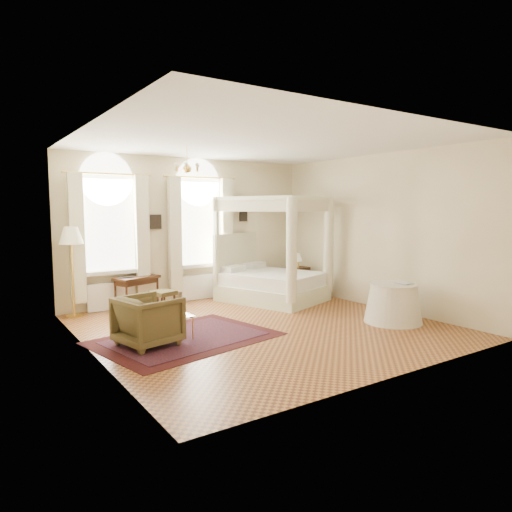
{
  "coord_description": "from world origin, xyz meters",
  "views": [
    {
      "loc": [
        -4.62,
        -6.71,
        2.15
      ],
      "look_at": [
        0.12,
        0.4,
        1.25
      ],
      "focal_mm": 32.0,
      "sensor_mm": 36.0,
      "label": 1
    }
  ],
  "objects_px": {
    "nightstand": "(298,280)",
    "writing_desk": "(137,281)",
    "coffee_table": "(174,318)",
    "armchair": "(148,321)",
    "floor_lamp": "(71,240)",
    "side_table": "(393,303)",
    "stool": "(163,295)",
    "canopy_bed": "(273,277)"
  },
  "relations": [
    {
      "from": "nightstand",
      "to": "writing_desk",
      "type": "distance_m",
      "value": 4.03
    },
    {
      "from": "coffee_table",
      "to": "armchair",
      "type": "bearing_deg",
      "value": -172.12
    },
    {
      "from": "floor_lamp",
      "to": "side_table",
      "type": "relative_size",
      "value": 1.66
    },
    {
      "from": "floor_lamp",
      "to": "writing_desk",
      "type": "bearing_deg",
      "value": -0.0
    },
    {
      "from": "armchair",
      "to": "side_table",
      "type": "distance_m",
      "value": 4.53
    },
    {
      "from": "stool",
      "to": "writing_desk",
      "type": "bearing_deg",
      "value": 107.48
    },
    {
      "from": "writing_desk",
      "to": "stool",
      "type": "relative_size",
      "value": 1.97
    },
    {
      "from": "stool",
      "to": "coffee_table",
      "type": "height_order",
      "value": "stool"
    },
    {
      "from": "writing_desk",
      "to": "armchair",
      "type": "relative_size",
      "value": 1.19
    },
    {
      "from": "writing_desk",
      "to": "coffee_table",
      "type": "distance_m",
      "value": 2.63
    },
    {
      "from": "armchair",
      "to": "coffee_table",
      "type": "height_order",
      "value": "armchair"
    },
    {
      "from": "canopy_bed",
      "to": "stool",
      "type": "distance_m",
      "value": 2.69
    },
    {
      "from": "nightstand",
      "to": "stool",
      "type": "xyz_separation_m",
      "value": [
        -3.73,
        -0.3,
        0.07
      ]
    },
    {
      "from": "coffee_table",
      "to": "side_table",
      "type": "xyz_separation_m",
      "value": [
        3.92,
        -1.21,
        0.0
      ]
    },
    {
      "from": "armchair",
      "to": "canopy_bed",
      "type": "bearing_deg",
      "value": -77.12
    },
    {
      "from": "coffee_table",
      "to": "side_table",
      "type": "relative_size",
      "value": 0.56
    },
    {
      "from": "coffee_table",
      "to": "stool",
      "type": "bearing_deg",
      "value": 73.19
    },
    {
      "from": "nightstand",
      "to": "armchair",
      "type": "distance_m",
      "value": 5.19
    },
    {
      "from": "floor_lamp",
      "to": "coffee_table",
      "type": "bearing_deg",
      "value": -68.85
    },
    {
      "from": "nightstand",
      "to": "side_table",
      "type": "relative_size",
      "value": 0.62
    },
    {
      "from": "canopy_bed",
      "to": "coffee_table",
      "type": "relative_size",
      "value": 4.45
    },
    {
      "from": "canopy_bed",
      "to": "nightstand",
      "type": "height_order",
      "value": "canopy_bed"
    },
    {
      "from": "canopy_bed",
      "to": "nightstand",
      "type": "bearing_deg",
      "value": 19.77
    },
    {
      "from": "stool",
      "to": "floor_lamp",
      "type": "relative_size",
      "value": 0.3
    },
    {
      "from": "writing_desk",
      "to": "coffee_table",
      "type": "relative_size",
      "value": 1.73
    },
    {
      "from": "stool",
      "to": "side_table",
      "type": "bearing_deg",
      "value": -41.46
    },
    {
      "from": "canopy_bed",
      "to": "floor_lamp",
      "type": "xyz_separation_m",
      "value": [
        -4.23,
        0.89,
        0.98
      ]
    },
    {
      "from": "writing_desk",
      "to": "floor_lamp",
      "type": "xyz_separation_m",
      "value": [
        -1.29,
        0.0,
        0.93
      ]
    },
    {
      "from": "nightstand",
      "to": "side_table",
      "type": "bearing_deg",
      "value": -96.1
    },
    {
      "from": "nightstand",
      "to": "side_table",
      "type": "distance_m",
      "value": 3.31
    },
    {
      "from": "nightstand",
      "to": "armchair",
      "type": "xyz_separation_m",
      "value": [
        -4.73,
        -2.15,
        0.06
      ]
    },
    {
      "from": "armchair",
      "to": "floor_lamp",
      "type": "distance_m",
      "value": 2.95
    },
    {
      "from": "canopy_bed",
      "to": "stool",
      "type": "bearing_deg",
      "value": 178.46
    },
    {
      "from": "stool",
      "to": "side_table",
      "type": "distance_m",
      "value": 4.51
    },
    {
      "from": "floor_lamp",
      "to": "armchair",
      "type": "bearing_deg",
      "value": -78.38
    },
    {
      "from": "nightstand",
      "to": "coffee_table",
      "type": "relative_size",
      "value": 1.11
    },
    {
      "from": "armchair",
      "to": "side_table",
      "type": "height_order",
      "value": "armchair"
    },
    {
      "from": "canopy_bed",
      "to": "side_table",
      "type": "height_order",
      "value": "canopy_bed"
    },
    {
      "from": "nightstand",
      "to": "armchair",
      "type": "height_order",
      "value": "armchair"
    },
    {
      "from": "writing_desk",
      "to": "stool",
      "type": "bearing_deg",
      "value": -72.52
    },
    {
      "from": "coffee_table",
      "to": "canopy_bed",
      "type": "bearing_deg",
      "value": 27.89
    },
    {
      "from": "writing_desk",
      "to": "armchair",
      "type": "bearing_deg",
      "value": -105.48
    }
  ]
}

